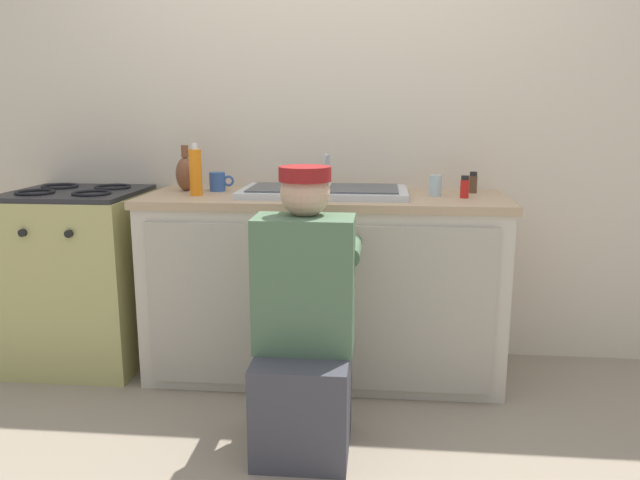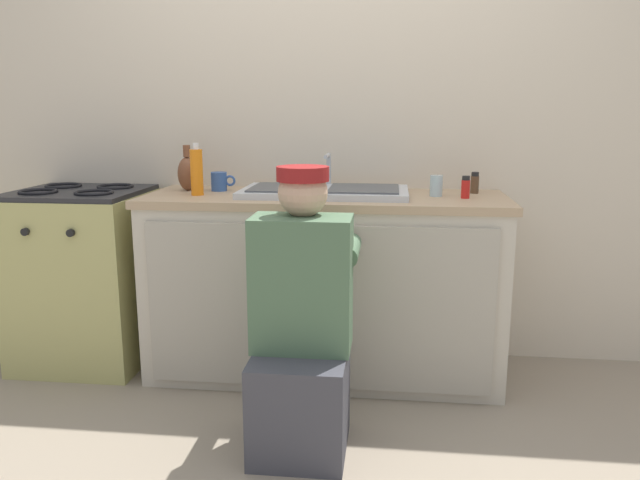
{
  "view_description": "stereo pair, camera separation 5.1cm",
  "coord_description": "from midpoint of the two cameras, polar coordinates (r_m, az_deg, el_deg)",
  "views": [
    {
      "loc": [
        0.27,
        -2.69,
        1.32
      ],
      "look_at": [
        0.0,
        0.1,
        0.72
      ],
      "focal_mm": 35.0,
      "sensor_mm": 36.0,
      "label": 1
    },
    {
      "loc": [
        0.32,
        -2.68,
        1.32
      ],
      "look_at": [
        0.0,
        0.1,
        0.72
      ],
      "focal_mm": 35.0,
      "sensor_mm": 36.0,
      "label": 2
    }
  ],
  "objects": [
    {
      "name": "spice_bottle_red",
      "position": [
        2.99,
        12.6,
        4.74
      ],
      "size": [
        0.04,
        0.04,
        0.1
      ],
      "color": "red",
      "rests_on": "countertop"
    },
    {
      "name": "spice_bottle_pepper",
      "position": [
        3.18,
        13.37,
        5.12
      ],
      "size": [
        0.04,
        0.04,
        0.1
      ],
      "color": "#513823",
      "rests_on": "countertop"
    },
    {
      "name": "stove_range",
      "position": [
        3.47,
        -21.31,
        -3.21
      ],
      "size": [
        0.64,
        0.62,
        0.92
      ],
      "color": "tan",
      "rests_on": "ground_plane"
    },
    {
      "name": "coffee_mug",
      "position": [
        3.21,
        -9.76,
        5.28
      ],
      "size": [
        0.13,
        0.08,
        0.1
      ],
      "color": "#335699",
      "rests_on": "countertop"
    },
    {
      "name": "back_wall",
      "position": [
        3.35,
        0.47,
        10.81
      ],
      "size": [
        6.0,
        0.1,
        2.5
      ],
      "primitive_type": "cube",
      "color": "beige",
      "rests_on": "ground_plane"
    },
    {
      "name": "countertop",
      "position": [
        3.03,
        -0.12,
        3.78
      ],
      "size": [
        1.75,
        0.62,
        0.04
      ],
      "primitive_type": "cube",
      "color": "tan",
      "rests_on": "counter_cabinet"
    },
    {
      "name": "plumber_person",
      "position": [
        2.44,
        -2.09,
        -8.65
      ],
      "size": [
        0.42,
        0.61,
        1.1
      ],
      "color": "#3F3F47",
      "rests_on": "ground_plane"
    },
    {
      "name": "vase_decorative",
      "position": [
        3.25,
        -12.62,
        5.99
      ],
      "size": [
        0.1,
        0.1,
        0.23
      ],
      "color": "brown",
      "rests_on": "countertop"
    },
    {
      "name": "soap_bottle_orange",
      "position": [
        3.06,
        -11.79,
        6.11
      ],
      "size": [
        0.06,
        0.06,
        0.25
      ],
      "color": "orange",
      "rests_on": "countertop"
    },
    {
      "name": "counter_cabinet",
      "position": [
        3.12,
        -0.14,
        -4.51
      ],
      "size": [
        1.71,
        0.62,
        0.87
      ],
      "color": "beige",
      "rests_on": "ground_plane"
    },
    {
      "name": "ground_plane",
      "position": [
        3.0,
        -0.69,
        -14.06
      ],
      "size": [
        12.0,
        12.0,
        0.0
      ],
      "primitive_type": "plane",
      "color": "gray"
    },
    {
      "name": "sink_double_basin",
      "position": [
        3.03,
        -0.12,
        4.51
      ],
      "size": [
        0.8,
        0.44,
        0.19
      ],
      "color": "silver",
      "rests_on": "countertop"
    },
    {
      "name": "water_glass",
      "position": [
        3.03,
        10.01,
        4.93
      ],
      "size": [
        0.06,
        0.06,
        0.1
      ],
      "color": "#ADC6CC",
      "rests_on": "countertop"
    }
  ]
}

